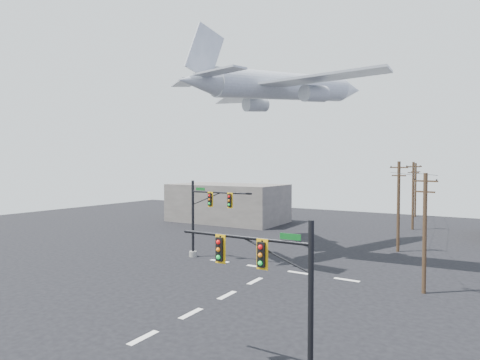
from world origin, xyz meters
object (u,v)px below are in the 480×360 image
Objects in this scene: utility_pole_c at (413,194)px; utility_pole_d at (415,189)px; airliner at (285,87)px; signal_mast_near at (279,293)px; signal_mast_far at (204,217)px; utility_pole_a at (425,231)px; utility_pole_b at (398,205)px.

utility_pole_d is at bearing 98.24° from utility_pole_c.
airliner is at bearing -111.79° from utility_pole_d.
signal_mast_near is at bearing -134.35° from airliner.
signal_mast_far is 0.79× the size of utility_pole_d.
signal_mast_far is 0.89× the size of utility_pole_a.
utility_pole_c reaches higher than utility_pole_a.
utility_pole_c reaches higher than signal_mast_far.
utility_pole_b is at bearing 90.40° from signal_mast_near.
utility_pole_c is at bearing -94.00° from utility_pole_d.
utility_pole_a is 0.34× the size of airliner.
utility_pole_a is 0.89× the size of utility_pole_d.
signal_mast_far is 46.72m from utility_pole_d.
utility_pole_d reaches higher than signal_mast_far.
utility_pole_c is at bearing 63.64° from signal_mast_far.
utility_pole_c reaches higher than utility_pole_b.
utility_pole_c is at bearing 91.31° from signal_mast_near.
utility_pole_c is (-0.84, 16.46, 0.05)m from utility_pole_b.
utility_pole_a is 0.90× the size of utility_pole_b.
signal_mast_far is 0.31× the size of airliner.
utility_pole_a is 20.57m from airliner.
utility_pole_b is at bearing 40.09° from signal_mast_far.
utility_pole_d reaches higher than signal_mast_near.
airliner reaches higher than utility_pole_d.
signal_mast_near is 45.62m from utility_pole_c.
signal_mast_near is 22.48m from signal_mast_far.
signal_mast_far is at bearing 134.08° from signal_mast_near.
utility_pole_b is at bearing -95.73° from utility_pole_d.
utility_pole_a is (19.44, -0.61, 0.40)m from signal_mast_far.
utility_pole_a is at bearing -96.79° from airliner.
utility_pole_a is at bearing -92.08° from utility_pole_d.
utility_pole_a is 14.19m from utility_pole_b.
utility_pole_b is (15.43, 12.99, 0.90)m from signal_mast_far.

